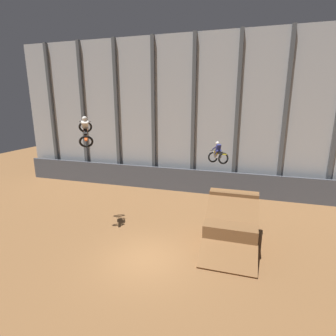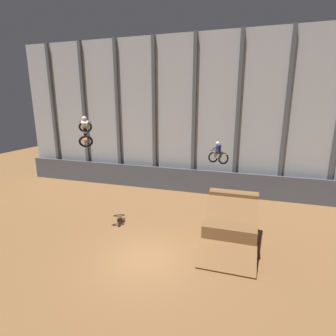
# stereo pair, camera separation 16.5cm
# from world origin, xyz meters

# --- Properties ---
(ground_plane) EXTENTS (60.00, 60.00, 0.00)m
(ground_plane) POSITION_xyz_m (0.00, 0.00, 0.00)
(ground_plane) COLOR brown
(arena_back_wall) EXTENTS (32.00, 0.40, 12.40)m
(arena_back_wall) POSITION_xyz_m (-0.00, 10.85, 6.20)
(arena_back_wall) COLOR #ADB2B7
(arena_back_wall) RESTS_ON ground_plane
(lower_barrier) EXTENTS (31.36, 0.20, 1.94)m
(lower_barrier) POSITION_xyz_m (0.00, 10.06, 0.97)
(lower_barrier) COLOR #474C56
(lower_barrier) RESTS_ON ground_plane
(dirt_ramp) EXTENTS (2.63, 4.14, 2.64)m
(dirt_ramp) POSITION_xyz_m (3.75, 2.78, 0.91)
(dirt_ramp) COLOR brown
(dirt_ramp) RESTS_ON ground_plane
(rider_bike_left_air) EXTENTS (1.53, 1.80, 1.69)m
(rider_bike_left_air) POSITION_xyz_m (-4.08, 1.91, 5.79)
(rider_bike_left_air) COLOR black
(rider_bike_right_air) EXTENTS (1.51, 1.73, 1.54)m
(rider_bike_right_air) POSITION_xyz_m (2.49, 6.74, 3.97)
(rider_bike_right_air) COLOR black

